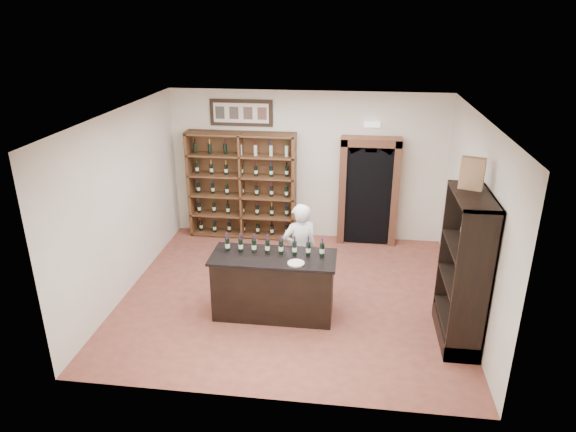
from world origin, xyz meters
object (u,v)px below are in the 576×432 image
Objects in this scene: shopkeeper at (300,250)px; wine_crate at (472,174)px; tasting_counter at (274,286)px; wine_shelf at (242,185)px; side_cabinet at (463,292)px; counter_bottle_0 at (227,244)px.

shopkeeper is 3.72× the size of wine_crate.
tasting_counter is at bearing 38.61° from shopkeeper.
shopkeeper is (0.33, 0.65, 0.31)m from tasting_counter.
wine_crate is (2.35, -0.73, 1.61)m from shopkeeper.
tasting_counter is 4.36× the size of wine_crate.
wine_shelf is 1.00× the size of side_cabinet.
tasting_counter is at bearing -69.44° from wine_shelf.
tasting_counter is 0.85× the size of side_cabinet.
side_cabinet is at bearing -6.43° from counter_bottle_0.
wine_shelf reaches higher than counter_bottle_0.
side_cabinet is (3.82, -3.23, -0.35)m from wine_shelf.
counter_bottle_0 is (0.38, -2.84, 0.01)m from wine_shelf.
wine_shelf is 2.87m from counter_bottle_0.
shopkeeper is at bearing 63.20° from tasting_counter.
counter_bottle_0 is 0.19× the size of shopkeeper.
side_cabinet is 1.37× the size of shopkeeper.
counter_bottle_0 is 1.23m from shopkeeper.
wine_crate is at bearing -1.64° from tasting_counter.
counter_bottle_0 is 3.65m from wine_crate.
wine_shelf is at bearing 97.61° from counter_bottle_0.
wine_crate is at bearing -38.54° from wine_shelf.
counter_bottle_0 is 0.14× the size of side_cabinet.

